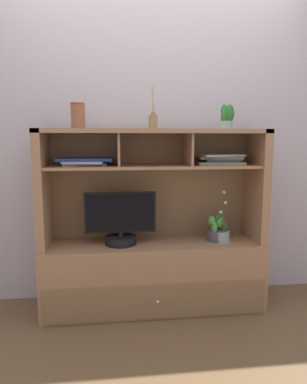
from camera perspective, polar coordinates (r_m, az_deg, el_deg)
floor_plane at (r=2.85m, az=-0.00°, el=-18.27°), size 6.00×6.00×0.02m
back_wall at (r=2.79m, az=-0.63°, el=11.14°), size 6.00×0.02×2.80m
media_console at (r=2.69m, az=-0.02°, el=-10.13°), size 1.64×0.48×1.35m
tv_monitor at (r=2.57m, az=-5.44°, el=-5.09°), size 0.52×0.23×0.39m
potted_orchid at (r=2.70m, az=11.19°, el=-6.92°), size 0.13×0.13×0.39m
potted_fern at (r=2.71m, az=10.16°, el=-6.10°), size 0.15×0.15×0.20m
magazine_stack_left at (r=2.68m, az=10.86°, el=5.24°), size 0.36×0.26×0.07m
magazine_stack_centre at (r=2.56m, az=-11.17°, el=4.96°), size 0.40×0.26×0.05m
diffuser_bottle at (r=2.57m, az=-0.08°, el=11.51°), size 0.07×0.07×0.31m
potted_succulent at (r=2.65m, az=11.90°, el=11.90°), size 0.11×0.11×0.18m
ceramic_vase at (r=2.56m, az=-12.29°, el=12.13°), size 0.11×0.11×0.18m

